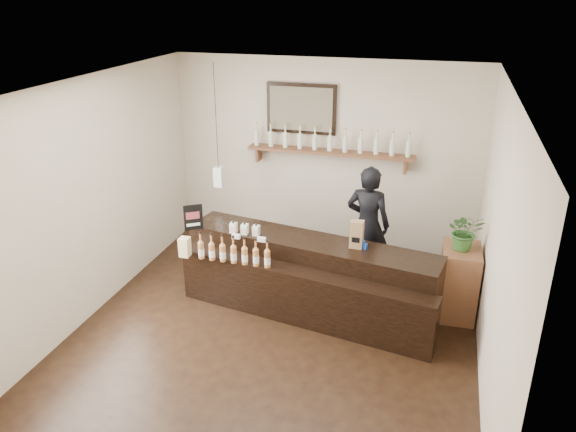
{
  "coord_description": "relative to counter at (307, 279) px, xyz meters",
  "views": [
    {
      "loc": [
        1.65,
        -5.25,
        3.74
      ],
      "look_at": [
        -0.04,
        0.7,
        1.16
      ],
      "focal_mm": 35.0,
      "sensor_mm": 36.0,
      "label": 1
    }
  ],
  "objects": [
    {
      "name": "room_shell",
      "position": [
        -0.23,
        -0.58,
        1.29
      ],
      "size": [
        5.0,
        5.0,
        5.0
      ],
      "color": "beige",
      "rests_on": "ground"
    },
    {
      "name": "potted_plant",
      "position": [
        1.77,
        0.37,
        0.69
      ],
      "size": [
        0.46,
        0.41,
        0.45
      ],
      "primitive_type": "imported",
      "rotation": [
        0.0,
        0.0,
        0.17
      ],
      "color": "#2E5D25",
      "rests_on": "side_cabinet"
    },
    {
      "name": "side_cabinet",
      "position": [
        1.77,
        0.37,
        0.02
      ],
      "size": [
        0.45,
        0.61,
        0.87
      ],
      "color": "brown",
      "rests_on": "ground"
    },
    {
      "name": "shopkeeper",
      "position": [
        0.57,
        0.97,
        0.49
      ],
      "size": [
        0.71,
        0.51,
        1.81
      ],
      "primitive_type": "imported",
      "rotation": [
        0.0,
        0.0,
        3.02
      ],
      "color": "black",
      "rests_on": "ground"
    },
    {
      "name": "tape_dispenser",
      "position": [
        0.63,
        0.06,
        0.51
      ],
      "size": [
        0.15,
        0.09,
        0.12
      ],
      "color": "#163C9E",
      "rests_on": "counter"
    },
    {
      "name": "counter",
      "position": [
        0.0,
        0.0,
        0.0
      ],
      "size": [
        3.2,
        1.37,
        1.03
      ],
      "color": "black",
      "rests_on": "ground"
    },
    {
      "name": "ground",
      "position": [
        -0.23,
        -0.58,
        -0.41
      ],
      "size": [
        5.0,
        5.0,
        0.0
      ],
      "primitive_type": "plane",
      "color": "black",
      "rests_on": "ground"
    },
    {
      "name": "promo_sign",
      "position": [
        -1.48,
        0.02,
        0.63
      ],
      "size": [
        0.21,
        0.15,
        0.33
      ],
      "color": "black",
      "rests_on": "counter"
    },
    {
      "name": "back_wall_decor",
      "position": [
        -0.39,
        1.79,
        1.34
      ],
      "size": [
        2.66,
        0.96,
        1.69
      ],
      "color": "brown",
      "rests_on": "ground"
    },
    {
      "name": "paper_bag",
      "position": [
        0.56,
        0.07,
        0.63
      ],
      "size": [
        0.15,
        0.12,
        0.33
      ],
      "color": "olive",
      "rests_on": "counter"
    }
  ]
}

